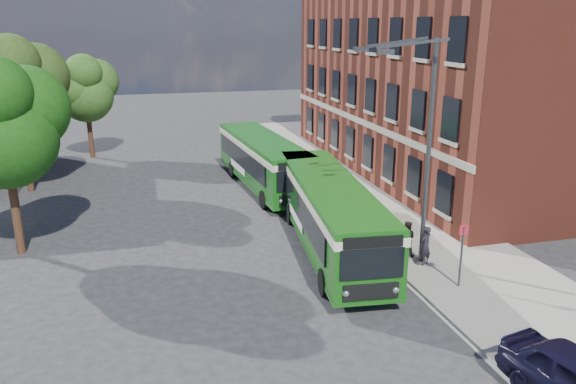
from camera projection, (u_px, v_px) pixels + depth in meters
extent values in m
plane|color=#262628|center=(284.00, 261.00, 23.29)|extent=(120.00, 120.00, 0.00)
cube|color=gray|center=(366.00, 193.00, 32.40)|extent=(6.00, 48.00, 0.15)
cube|color=beige|center=(316.00, 198.00, 31.66)|extent=(0.12, 48.00, 0.01)
cube|color=maroon|center=(447.00, 79.00, 36.11)|extent=(12.00, 26.00, 12.00)
cube|color=#B5AE99|center=(358.00, 120.00, 35.31)|extent=(0.12, 26.00, 0.35)
cylinder|color=#3B3D40|center=(5.00, 117.00, 30.93)|extent=(0.10, 0.10, 9.00)
cube|color=maroon|center=(3.00, 40.00, 29.86)|extent=(0.90, 0.02, 0.60)
cylinder|color=#3B3D40|center=(420.00, 263.00, 22.68)|extent=(0.44, 0.44, 0.30)
cylinder|color=#3B3D40|center=(428.00, 159.00, 21.42)|extent=(0.18, 0.18, 9.00)
cube|color=#3B3D40|center=(413.00, 43.00, 19.32)|extent=(2.58, 0.46, 0.37)
cube|color=#3B3D40|center=(398.00, 42.00, 20.43)|extent=(2.58, 0.46, 0.37)
cube|color=#3B3D40|center=(386.00, 52.00, 18.64)|extent=(0.55, 0.22, 0.16)
cube|color=#3B3D40|center=(361.00, 49.00, 20.64)|extent=(0.55, 0.22, 0.16)
cylinder|color=#3B3D40|center=(461.00, 258.00, 20.43)|extent=(0.08, 0.08, 2.50)
cube|color=red|center=(464.00, 230.00, 20.11)|extent=(0.35, 0.04, 0.35)
cube|color=#165413|center=(329.00, 209.00, 24.14)|extent=(3.77, 12.44, 2.45)
cube|color=#165413|center=(329.00, 237.00, 24.51)|extent=(3.81, 12.49, 0.14)
cube|color=black|center=(299.00, 206.00, 24.19)|extent=(1.17, 10.40, 1.10)
cube|color=black|center=(356.00, 203.00, 24.58)|extent=(1.17, 10.40, 1.10)
cube|color=#F2ECC7|center=(330.00, 191.00, 23.90)|extent=(3.83, 12.51, 0.32)
cube|color=#165413|center=(330.00, 183.00, 23.79)|extent=(3.66, 12.33, 0.12)
cube|color=black|center=(372.00, 264.00, 18.27)|extent=(2.15, 0.30, 1.05)
cube|color=black|center=(373.00, 242.00, 18.04)|extent=(2.00, 0.29, 0.38)
cube|color=black|center=(371.00, 292.00, 18.54)|extent=(1.90, 0.28, 0.55)
sphere|color=silver|center=(346.00, 293.00, 18.44)|extent=(0.26, 0.26, 0.26)
sphere|color=silver|center=(395.00, 290.00, 18.69)|extent=(0.26, 0.26, 0.26)
cube|color=black|center=(304.00, 169.00, 29.89)|extent=(2.00, 0.29, 0.90)
cube|color=white|center=(296.00, 217.00, 25.07)|extent=(0.37, 3.19, 0.45)
cylinder|color=black|center=(324.00, 282.00, 20.24)|extent=(0.38, 1.02, 1.00)
cylinder|color=black|center=(386.00, 278.00, 20.59)|extent=(0.38, 1.02, 1.00)
cylinder|color=black|center=(290.00, 214.00, 27.48)|extent=(0.38, 1.02, 1.00)
cylinder|color=black|center=(337.00, 212.00, 27.82)|extent=(0.38, 1.02, 1.00)
cube|color=#135715|center=(263.00, 159.00, 33.18)|extent=(3.43, 11.53, 2.45)
cube|color=#135715|center=(263.00, 179.00, 33.55)|extent=(3.48, 11.57, 0.14)
cube|color=black|center=(241.00, 157.00, 33.00)|extent=(0.87, 9.53, 1.10)
cube|color=black|center=(282.00, 154.00, 33.83)|extent=(0.87, 9.53, 1.10)
cube|color=beige|center=(263.00, 145.00, 32.94)|extent=(3.50, 11.59, 0.32)
cube|color=#135715|center=(263.00, 139.00, 32.84)|extent=(3.33, 11.42, 0.12)
cube|color=black|center=(297.00, 180.00, 27.98)|extent=(2.15, 0.26, 1.05)
cube|color=black|center=(297.00, 166.00, 27.76)|extent=(2.00, 0.25, 0.38)
cube|color=black|center=(297.00, 199.00, 28.26)|extent=(1.90, 0.24, 0.55)
sphere|color=silver|center=(281.00, 201.00, 28.01)|extent=(0.26, 0.26, 0.26)
sphere|color=silver|center=(312.00, 197.00, 28.56)|extent=(0.26, 0.26, 0.26)
cube|color=black|center=(238.00, 137.00, 38.26)|extent=(2.00, 0.25, 0.90)
cube|color=white|center=(238.00, 167.00, 33.85)|extent=(0.31, 3.19, 0.45)
cylinder|color=black|center=(264.00, 200.00, 29.68)|extent=(0.36, 1.02, 1.00)
cylinder|color=black|center=(305.00, 195.00, 30.43)|extent=(0.36, 1.02, 1.00)
cylinder|color=black|center=(232.00, 170.00, 35.77)|extent=(0.36, 1.02, 1.00)
cylinder|color=black|center=(267.00, 167.00, 36.52)|extent=(0.36, 1.02, 1.00)
imported|color=black|center=(425.00, 246.00, 22.36)|extent=(0.70, 0.59, 1.62)
imported|color=black|center=(407.00, 239.00, 23.19)|extent=(0.93, 0.87, 1.53)
cylinder|color=#372114|center=(16.00, 213.00, 23.62)|extent=(0.36, 0.36, 3.57)
sphere|color=#153F0E|center=(5.00, 137.00, 22.68)|extent=(4.22, 4.22, 4.22)
sphere|color=#153F0E|center=(26.00, 108.00, 23.18)|extent=(3.57, 3.57, 3.57)
cylinder|color=#372114|center=(27.00, 159.00, 32.44)|extent=(0.36, 0.36, 3.83)
sphere|color=#273C15|center=(19.00, 99.00, 31.44)|extent=(4.53, 4.53, 4.53)
sphere|color=#273C15|center=(35.00, 77.00, 31.97)|extent=(3.83, 3.83, 3.83)
sphere|color=#273C15|center=(11.00, 63.00, 30.05)|extent=(3.13, 3.13, 3.13)
cylinder|color=#372114|center=(91.00, 136.00, 40.82)|extent=(0.36, 0.36, 3.19)
sphere|color=#2B4D1A|center=(86.00, 96.00, 39.98)|extent=(3.77, 3.77, 3.77)
sphere|color=#2B4D1A|center=(96.00, 81.00, 40.42)|extent=(3.19, 3.19, 3.19)
sphere|color=#2B4D1A|center=(75.00, 89.00, 39.18)|extent=(2.90, 2.90, 2.90)
sphere|color=#2B4D1A|center=(83.00, 73.00, 38.83)|extent=(2.61, 2.61, 2.61)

